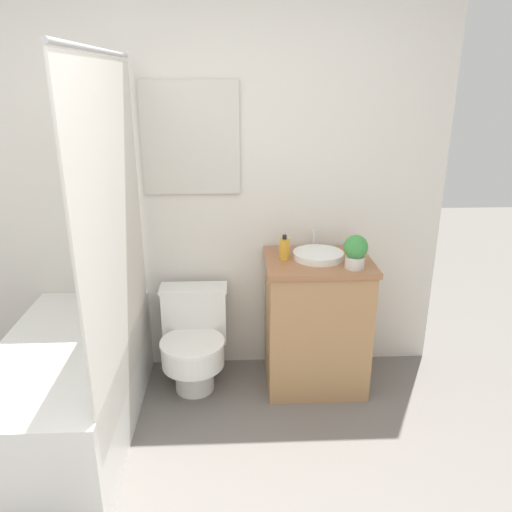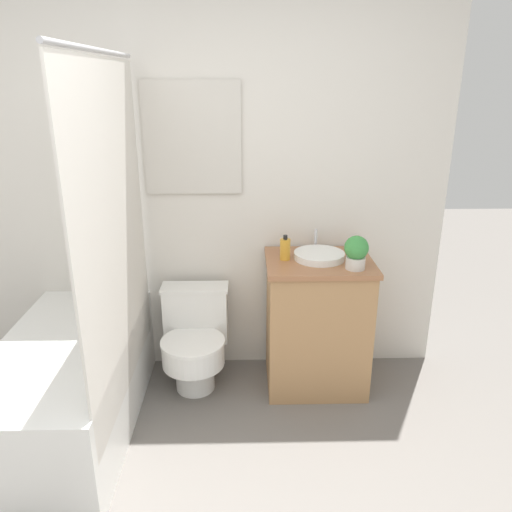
{
  "view_description": "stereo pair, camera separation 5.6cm",
  "coord_description": "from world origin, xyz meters",
  "px_view_note": "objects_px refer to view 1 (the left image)",
  "views": [
    {
      "loc": [
        0.22,
        -1.2,
        1.86
      ],
      "look_at": [
        0.33,
        1.38,
        0.93
      ],
      "focal_mm": 35.0,
      "sensor_mm": 36.0,
      "label": 1
    },
    {
      "loc": [
        0.28,
        -1.2,
        1.86
      ],
      "look_at": [
        0.33,
        1.38,
        0.93
      ],
      "focal_mm": 35.0,
      "sensor_mm": 36.0,
      "label": 2
    }
  ],
  "objects_px": {
    "toilet": "(194,340)",
    "soap_bottle": "(284,249)",
    "potted_plant": "(356,251)",
    "sink": "(318,255)"
  },
  "relations": [
    {
      "from": "potted_plant",
      "to": "sink",
      "type": "bearing_deg",
      "value": 136.82
    },
    {
      "from": "soap_bottle",
      "to": "potted_plant",
      "type": "xyz_separation_m",
      "value": [
        0.38,
        -0.16,
        0.04
      ]
    },
    {
      "from": "soap_bottle",
      "to": "potted_plant",
      "type": "height_order",
      "value": "potted_plant"
    },
    {
      "from": "toilet",
      "to": "potted_plant",
      "type": "height_order",
      "value": "potted_plant"
    },
    {
      "from": "sink",
      "to": "potted_plant",
      "type": "bearing_deg",
      "value": -43.18
    },
    {
      "from": "toilet",
      "to": "sink",
      "type": "xyz_separation_m",
      "value": [
        0.76,
        0.01,
        0.55
      ]
    },
    {
      "from": "toilet",
      "to": "potted_plant",
      "type": "bearing_deg",
      "value": -9.44
    },
    {
      "from": "sink",
      "to": "soap_bottle",
      "type": "xyz_separation_m",
      "value": [
        -0.2,
        -0.01,
        0.04
      ]
    },
    {
      "from": "sink",
      "to": "soap_bottle",
      "type": "distance_m",
      "value": 0.21
    },
    {
      "from": "toilet",
      "to": "soap_bottle",
      "type": "bearing_deg",
      "value": 0.58
    }
  ]
}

